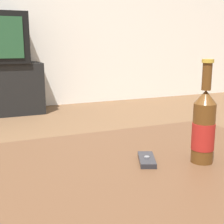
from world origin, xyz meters
The scene contains 3 objects.
coffee_table centered at (0.00, 0.00, 0.34)m, with size 1.02×0.69×0.40m.
beer_bottle centered at (0.18, -0.06, 0.51)m, with size 0.06×0.06×0.29m.
cell_phone centered at (0.04, -0.01, 0.41)m, with size 0.08×0.12×0.02m.
Camera 1 is at (-0.39, -0.75, 0.74)m, focal length 50.00 mm.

